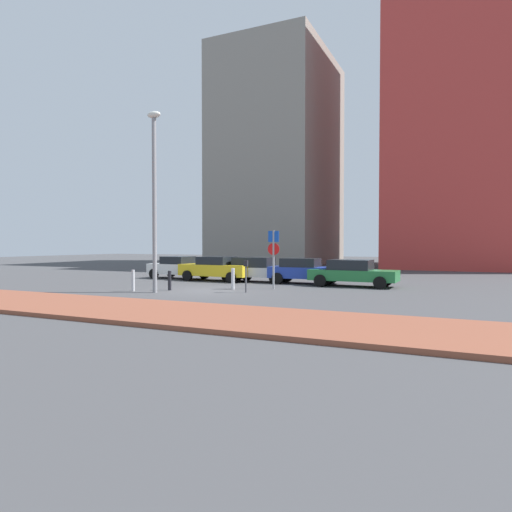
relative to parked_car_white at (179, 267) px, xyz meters
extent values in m
plane|color=#424244|center=(5.58, -5.55, -0.75)|extent=(120.00, 120.00, 0.00)
cube|color=brown|center=(5.58, -12.49, -0.68)|extent=(40.00, 4.22, 0.14)
cube|color=white|center=(0.02, 0.00, -0.10)|extent=(4.05, 1.97, 0.65)
cube|color=black|center=(-0.06, 0.00, 0.46)|extent=(1.82, 1.70, 0.48)
cylinder|color=black|center=(1.41, 0.79, -0.43)|extent=(0.65, 0.26, 0.64)
cylinder|color=black|center=(1.31, -0.95, -0.43)|extent=(0.65, 0.26, 0.64)
cylinder|color=black|center=(-1.27, 0.95, -0.43)|extent=(0.65, 0.26, 0.64)
cylinder|color=black|center=(-1.38, -0.79, -0.43)|extent=(0.65, 0.26, 0.64)
cube|color=gold|center=(3.13, -0.46, -0.08)|extent=(4.68, 2.08, 0.68)
cube|color=black|center=(3.09, -0.46, 0.50)|extent=(2.04, 1.78, 0.47)
cylinder|color=black|center=(4.74, 0.35, -0.43)|extent=(0.65, 0.26, 0.64)
cylinder|color=black|center=(4.63, -1.46, -0.43)|extent=(0.65, 0.26, 0.64)
cylinder|color=black|center=(1.63, 0.53, -0.43)|extent=(0.65, 0.26, 0.64)
cylinder|color=black|center=(1.52, -1.28, -0.43)|extent=(0.65, 0.26, 0.64)
cube|color=#B7BABF|center=(5.54, -0.03, -0.15)|extent=(4.48, 1.83, 0.55)
cube|color=black|center=(5.40, -0.04, 0.42)|extent=(2.30, 1.61, 0.58)
cylinder|color=black|center=(7.01, 0.85, -0.43)|extent=(0.65, 0.24, 0.64)
cylinder|color=black|center=(7.07, -0.81, -0.43)|extent=(0.65, 0.24, 0.64)
cylinder|color=black|center=(4.01, 0.75, -0.43)|extent=(0.65, 0.24, 0.64)
cylinder|color=black|center=(4.07, -0.92, -0.43)|extent=(0.65, 0.24, 0.64)
cube|color=#1E389E|center=(8.62, -0.04, -0.11)|extent=(4.02, 1.83, 0.63)
cube|color=black|center=(8.35, -0.05, 0.45)|extent=(2.06, 1.64, 0.49)
cylinder|color=black|center=(9.94, 0.86, -0.43)|extent=(0.65, 0.24, 0.64)
cylinder|color=black|center=(9.99, -0.86, -0.43)|extent=(0.65, 0.24, 0.64)
cylinder|color=black|center=(7.24, 0.78, -0.43)|extent=(0.65, 0.24, 0.64)
cylinder|color=black|center=(7.29, -0.94, -0.43)|extent=(0.65, 0.24, 0.64)
cube|color=#237238|center=(11.48, -0.59, -0.14)|extent=(4.58, 1.84, 0.56)
cube|color=black|center=(11.33, -0.58, 0.41)|extent=(2.20, 1.65, 0.53)
cylinder|color=black|center=(13.04, 0.25, -0.43)|extent=(0.64, 0.23, 0.64)
cylinder|color=black|center=(13.00, -1.49, -0.43)|extent=(0.64, 0.23, 0.64)
cylinder|color=black|center=(9.95, 0.32, -0.43)|extent=(0.64, 0.23, 0.64)
cylinder|color=black|center=(9.91, -1.42, -0.43)|extent=(0.64, 0.23, 0.64)
cylinder|color=gray|center=(8.16, -3.60, 0.72)|extent=(0.10, 0.10, 2.93)
cube|color=#1447B7|center=(8.16, -3.60, 1.88)|extent=(0.55, 0.10, 0.55)
cylinder|color=red|center=(8.16, -3.60, 1.25)|extent=(0.60, 0.10, 0.60)
cylinder|color=#4C4C51|center=(7.62, -5.63, -0.14)|extent=(0.08, 0.08, 1.21)
cube|color=black|center=(7.62, -5.63, 0.61)|extent=(0.18, 0.14, 0.28)
cylinder|color=gray|center=(3.80, -7.42, 3.27)|extent=(0.20, 0.20, 8.02)
ellipsoid|color=silver|center=(3.80, -7.42, 7.43)|extent=(0.70, 0.36, 0.30)
cylinder|color=#B7B7BC|center=(6.40, -4.60, -0.22)|extent=(0.17, 0.17, 1.05)
cylinder|color=black|center=(3.78, -6.24, -0.27)|extent=(0.17, 0.17, 0.95)
cylinder|color=#B7B7BC|center=(2.50, -7.38, -0.23)|extent=(0.15, 0.15, 1.03)
cube|color=#BF3833|center=(17.37, 24.02, 14.55)|extent=(14.62, 16.61, 30.60)
cube|color=gray|center=(-2.48, 23.75, 11.02)|extent=(11.30, 15.28, 23.53)
camera|label=1|loc=(16.69, -24.18, 1.52)|focal=31.39mm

